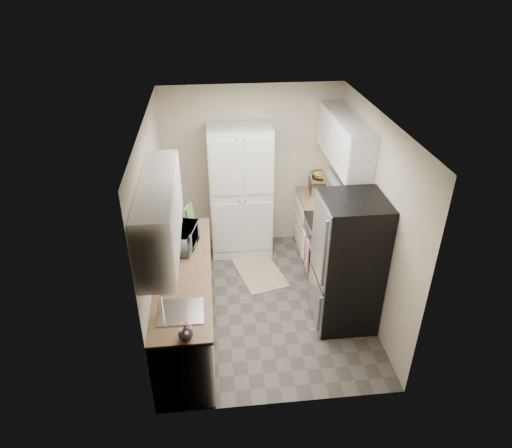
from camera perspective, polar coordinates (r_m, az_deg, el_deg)
The scene contains 16 objects.
ground at distance 6.18m, azimuth 1.06°, elevation -9.74°, with size 3.20×3.20×0.00m, color #56514C.
room_shell at distance 5.27m, azimuth 1.04°, elevation 3.84°, with size 2.64×3.24×2.52m.
pantry_cabinet at distance 6.71m, azimuth -1.95°, elevation 4.00°, with size 0.90×0.55×2.00m, color silver.
base_cabinet_left at distance 5.54m, azimuth -8.69°, elevation -9.70°, with size 0.60×2.30×0.88m, color silver.
countertop_left at distance 5.26m, azimuth -9.08°, elevation -5.86°, with size 0.63×2.33×0.04m, color #846647.
base_cabinet_right at distance 7.04m, azimuth 7.91°, elevation -0.12°, with size 0.60×0.80×0.88m, color silver.
countertop_right at distance 6.82m, azimuth 8.18°, elevation 3.22°, with size 0.63×0.83×0.04m, color #846647.
electric_range at distance 6.37m, azimuth 9.42°, elevation -3.46°, with size 0.71×0.78×1.13m.
refrigerator at distance 5.52m, azimuth 11.44°, elevation -4.85°, with size 0.70×0.72×1.70m, color #B7B7BC.
microwave at distance 5.57m, azimuth -9.37°, elevation -1.71°, with size 0.49×0.34×0.27m, color #A2A1A6.
wine_bottle at distance 5.88m, azimuth -9.46°, elevation 0.06°, with size 0.07×0.07×0.26m, color black.
flower_vase at distance 4.36m, azimuth -8.82°, elevation -13.29°, with size 0.14×0.14×0.14m, color white.
cutting_board at distance 6.02m, azimuth -8.19°, elevation 1.06°, with size 0.02×0.23×0.28m, color #41903B.
toaster_oven at distance 6.90m, azimuth 8.15°, elevation 4.84°, with size 0.33×0.42×0.25m, color silver.
fruit_basket at distance 6.82m, azimuth 8.02°, elevation 6.20°, with size 0.26×0.26×0.11m, color orange, non-canonical shape.
kitchen_mat at distance 6.69m, azimuth 0.45°, elevation -6.06°, with size 0.57×0.91×0.01m, color tan.
Camera 1 is at (-0.62, -4.69, 3.97)m, focal length 32.00 mm.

